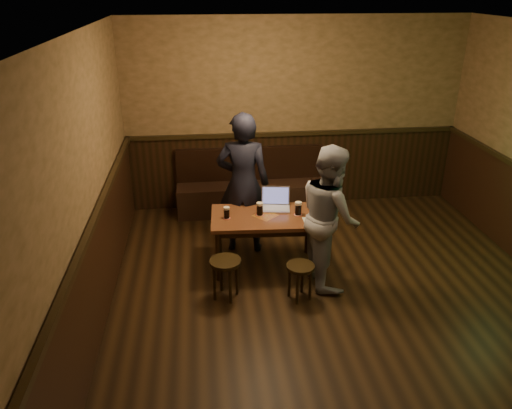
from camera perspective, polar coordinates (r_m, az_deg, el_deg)
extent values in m
cube|color=black|center=(5.44, 9.98, -12.50)|extent=(5.00, 6.00, 0.02)
cube|color=beige|center=(4.41, 12.72, 18.45)|extent=(5.00, 6.00, 0.02)
cube|color=#99724E|center=(7.53, 4.47, 10.19)|extent=(5.00, 0.02, 2.80)
cube|color=#99724E|center=(4.67, -19.68, -0.10)|extent=(0.02, 6.00, 2.80)
cube|color=black|center=(7.75, 4.31, 4.03)|extent=(4.98, 0.04, 1.10)
cube|color=black|center=(5.05, -18.00, -8.91)|extent=(0.04, 5.98, 1.10)
cube|color=black|center=(7.54, 4.49, 8.09)|extent=(4.98, 0.06, 0.06)
cube|color=black|center=(4.77, -18.53, -3.03)|extent=(0.06, 5.98, 0.06)
cube|color=black|center=(7.52, -0.56, 0.81)|extent=(2.20, 0.50, 0.45)
cube|color=black|center=(7.54, -0.73, 4.72)|extent=(2.20, 0.10, 0.50)
cube|color=#5B2F1A|center=(5.89, 1.07, -1.47)|extent=(1.31, 0.80, 0.05)
cube|color=black|center=(5.92, 1.07, -2.07)|extent=(1.19, 0.68, 0.07)
cube|color=maroon|center=(5.88, 1.07, -1.26)|extent=(0.33, 0.33, 0.00)
cylinder|color=black|center=(5.78, -4.34, -5.91)|extent=(0.06, 0.06, 0.64)
cylinder|color=black|center=(6.29, -4.28, -3.26)|extent=(0.06, 0.06, 0.64)
cylinder|color=black|center=(5.86, 6.79, -5.55)|extent=(0.06, 0.06, 0.64)
cylinder|color=black|center=(6.37, 5.91, -2.97)|extent=(0.06, 0.06, 0.64)
cylinder|color=black|center=(5.41, -3.53, -6.56)|extent=(0.43, 0.43, 0.04)
cylinder|color=black|center=(5.57, -2.19, -8.25)|extent=(0.04, 0.04, 0.45)
cylinder|color=black|center=(5.63, -3.96, -7.88)|extent=(0.04, 0.04, 0.45)
cylinder|color=black|center=(5.49, -4.77, -8.83)|extent=(0.04, 0.04, 0.45)
cylinder|color=black|center=(5.43, -2.97, -9.23)|extent=(0.04, 0.04, 0.45)
cylinder|color=black|center=(5.43, 5.11, -7.09)|extent=(0.41, 0.41, 0.04)
cylinder|color=black|center=(5.51, 6.24, -9.05)|extent=(0.03, 0.03, 0.40)
cylinder|color=black|center=(5.63, 5.31, -8.23)|extent=(0.03, 0.03, 0.40)
cylinder|color=black|center=(5.56, 3.83, -8.67)|extent=(0.03, 0.03, 0.40)
cylinder|color=black|center=(5.44, 4.74, -9.51)|extent=(0.03, 0.03, 0.40)
cylinder|color=#A01A13|center=(5.83, -3.36, -1.55)|extent=(0.09, 0.09, 0.00)
cylinder|color=silver|center=(5.83, -3.36, -1.52)|extent=(0.08, 0.08, 0.00)
cylinder|color=black|center=(5.80, -3.38, -1.01)|extent=(0.07, 0.07, 0.11)
cylinder|color=beige|center=(5.77, -3.39, -0.40)|extent=(0.07, 0.07, 0.03)
cylinder|color=#A01A13|center=(5.90, 0.43, -1.18)|extent=(0.10, 0.10, 0.00)
cylinder|color=silver|center=(5.90, 0.43, -1.15)|extent=(0.09, 0.09, 0.00)
cylinder|color=black|center=(5.87, 0.43, -0.59)|extent=(0.07, 0.07, 0.12)
cylinder|color=beige|center=(5.84, 0.44, 0.09)|extent=(0.08, 0.08, 0.03)
cylinder|color=#A01A13|center=(5.93, 4.82, -1.14)|extent=(0.11, 0.11, 0.00)
cylinder|color=silver|center=(5.92, 4.82, -1.11)|extent=(0.09, 0.09, 0.00)
cylinder|color=black|center=(5.90, 4.84, -0.54)|extent=(0.08, 0.08, 0.13)
cylinder|color=beige|center=(5.86, 4.87, 0.16)|extent=(0.08, 0.08, 0.03)
cube|color=silver|center=(6.05, 2.22, -0.46)|extent=(0.38, 0.29, 0.02)
cube|color=#B2B2B7|center=(6.04, 2.22, -0.38)|extent=(0.34, 0.24, 0.00)
cube|color=silver|center=(6.11, 2.25, 1.06)|extent=(0.35, 0.13, 0.23)
cube|color=#5C61AB|center=(6.10, 2.25, 1.02)|extent=(0.32, 0.10, 0.19)
cube|color=silver|center=(5.81, 6.48, -1.74)|extent=(0.22, 0.15, 0.00)
imported|color=black|center=(6.21, -1.48, 2.40)|extent=(0.73, 0.54, 1.81)
imported|color=#99999F|center=(5.61, 8.43, -1.32)|extent=(0.67, 0.84, 1.64)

